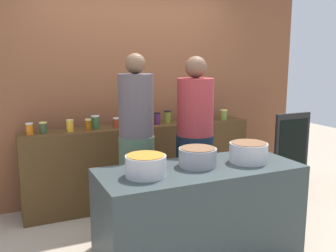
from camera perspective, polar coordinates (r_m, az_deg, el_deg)
name	(u,v)px	position (r m, az deg, el deg)	size (l,w,h in m)	color
ground	(183,242)	(3.64, 2.37, -17.42)	(12.00, 12.00, 0.00)	tan
storefront_wall	(131,75)	(4.57, -5.74, 7.85)	(4.80, 0.12, 3.00)	brown
display_shelf	(142,164)	(4.41, -4.03, -5.88)	(2.70, 0.36, 0.93)	#4D341A
prep_table	(200,214)	(3.23, 4.88, -13.26)	(1.70, 0.70, 0.81)	#2E393A
preserve_jar_0	(30,129)	(4.03, -20.52, -0.39)	(0.07, 0.07, 0.12)	orange
preserve_jar_1	(43,128)	(4.04, -18.64, -0.24)	(0.08, 0.08, 0.12)	#364B2B
preserve_jar_2	(70,126)	(4.05, -14.83, 0.06)	(0.08, 0.08, 0.13)	gold
preserve_jar_3	(88,125)	(4.06, -12.16, 0.18)	(0.07, 0.07, 0.13)	#8A4B0A
preserve_jar_4	(95,122)	(4.16, -11.10, 0.58)	(0.09, 0.09, 0.15)	#3A5F32
preserve_jar_5	(116,123)	(4.18, -7.95, 0.50)	(0.08, 0.08, 0.11)	#953419
preserve_jar_6	(129,122)	(4.19, -5.96, 0.66)	(0.08, 0.08, 0.12)	orange
preserve_jar_7	(146,121)	(4.25, -3.38, 0.81)	(0.09, 0.09, 0.12)	orange
preserve_jar_8	(157,118)	(4.35, -1.66, 1.18)	(0.07, 0.07, 0.14)	#4B2458
preserve_jar_9	(168,117)	(4.46, -0.07, 1.44)	(0.08, 0.08, 0.15)	olive
preserve_jar_10	(182,119)	(4.44, 2.17, 1.13)	(0.08, 0.08, 0.10)	olive
preserve_jar_11	(193,115)	(4.62, 3.94, 1.67)	(0.09, 0.09, 0.14)	#BD3918
preserve_jar_12	(205,116)	(4.58, 5.72, 1.61)	(0.07, 0.07, 0.14)	orange
preserve_jar_13	(210,115)	(4.76, 6.54, 1.71)	(0.08, 0.08, 0.11)	#3D512A
preserve_jar_14	(224,115)	(4.72, 8.58, 1.72)	(0.09, 0.09, 0.13)	olive
cooking_pot_left	(146,166)	(2.84, -3.44, -6.10)	(0.31, 0.31, 0.17)	#B7B7BC
cooking_pot_center	(197,157)	(3.10, 4.50, -4.77)	(0.32, 0.32, 0.16)	gray
cooking_pot_right	(248,152)	(3.29, 12.27, -3.97)	(0.33, 0.33, 0.17)	#B7B7BC
cook_with_tongs	(137,153)	(3.60, -4.85, -4.18)	(0.35, 0.35, 1.75)	#425741
cook_in_cap	(195,150)	(3.80, 4.12, -3.68)	(0.38, 0.38, 1.72)	black
chalkboard_sign	(291,155)	(4.79, 18.42, -4.26)	(0.50, 0.05, 1.05)	black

